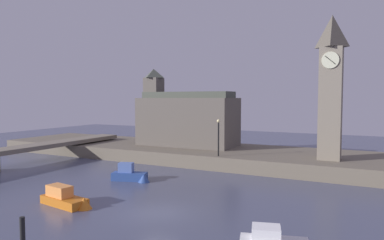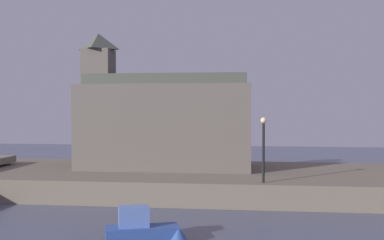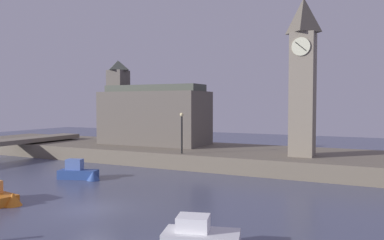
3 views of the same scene
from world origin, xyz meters
name	(u,v)px [view 2 (image 2 of 3)]	position (x,y,z in m)	size (l,w,h in m)	color
far_embankment	(287,182)	(0.00, 20.00, 0.75)	(70.00, 12.00, 1.50)	#6B6051
parliament_hall	(161,121)	(-9.28, 21.22, 4.99)	(12.70, 5.80, 10.13)	#5B544C
streetlamp	(263,142)	(-1.82, 14.85, 3.94)	(0.36, 0.36, 3.92)	black
boat_tour_blue	(147,231)	(-7.13, 6.72, 0.55)	(3.99, 2.12, 1.63)	#2D4C93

